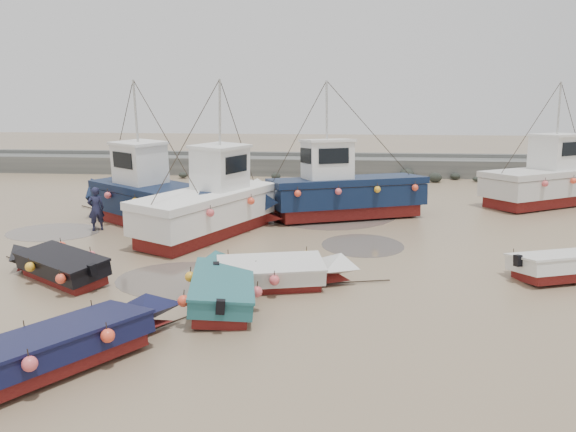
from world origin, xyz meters
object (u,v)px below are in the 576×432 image
(cabin_boat_3, at_px, (551,179))
(dinghy_2, at_px, (221,283))
(dinghy_5, at_px, (283,269))
(cabin_boat_0, at_px, (146,194))
(cabin_boat_1, at_px, (215,201))
(dinghy_4, at_px, (57,261))
(cabin_boat_2, at_px, (335,190))
(dinghy_1, at_px, (66,341))
(person, at_px, (98,230))

(cabin_boat_3, bearing_deg, dinghy_2, -74.01)
(dinghy_2, relative_size, dinghy_5, 1.10)
(cabin_boat_0, bearing_deg, cabin_boat_3, -35.44)
(dinghy_5, xyz_separation_m, cabin_boat_0, (-6.75, 7.57, 0.79))
(dinghy_2, bearing_deg, cabin_boat_1, 93.68)
(dinghy_2, relative_size, cabin_boat_1, 0.62)
(dinghy_2, height_order, dinghy_5, same)
(dinghy_5, height_order, cabin_boat_1, cabin_boat_1)
(cabin_boat_0, relative_size, cabin_boat_1, 0.90)
(dinghy_4, distance_m, dinghy_5, 7.15)
(cabin_boat_0, xyz_separation_m, cabin_boat_2, (8.23, 2.02, -0.02))
(dinghy_4, distance_m, cabin_boat_0, 7.41)
(cabin_boat_3, bearing_deg, cabin_boat_1, -95.80)
(dinghy_1, bearing_deg, cabin_boat_3, 84.48)
(dinghy_2, xyz_separation_m, dinghy_5, (1.59, 1.35, 0.01))
(dinghy_1, relative_size, cabin_boat_2, 0.58)
(dinghy_2, relative_size, cabin_boat_0, 0.68)
(dinghy_4, bearing_deg, cabin_boat_1, 2.18)
(dinghy_2, xyz_separation_m, person, (-6.94, 7.69, -0.55))
(cabin_boat_1, height_order, cabin_boat_2, same)
(cabin_boat_1, relative_size, cabin_boat_3, 1.08)
(cabin_boat_0, distance_m, cabin_boat_3, 20.31)
(dinghy_4, relative_size, cabin_boat_3, 0.57)
(dinghy_5, relative_size, cabin_boat_1, 0.56)
(cabin_boat_2, bearing_deg, dinghy_5, 150.65)
(dinghy_2, bearing_deg, dinghy_5, 30.61)
(dinghy_4, height_order, cabin_boat_1, cabin_boat_1)
(dinghy_2, height_order, cabin_boat_2, cabin_boat_2)
(dinghy_2, bearing_deg, person, 122.41)
(dinghy_4, bearing_deg, cabin_boat_3, -21.77)
(dinghy_4, relative_size, dinghy_5, 0.94)
(dinghy_4, height_order, cabin_boat_3, cabin_boat_3)
(dinghy_5, relative_size, cabin_boat_2, 0.53)
(dinghy_2, distance_m, dinghy_5, 2.09)
(dinghy_4, xyz_separation_m, cabin_boat_1, (3.75, 6.08, 0.79))
(dinghy_4, xyz_separation_m, cabin_boat_2, (8.63, 9.38, 0.78))
(dinghy_4, distance_m, cabin_boat_3, 23.95)
(dinghy_1, bearing_deg, dinghy_2, 92.41)
(cabin_boat_3, bearing_deg, cabin_boat_0, -103.07)
(cabin_boat_1, height_order, cabin_boat_3, same)
(cabin_boat_2, distance_m, cabin_boat_3, 11.87)
(cabin_boat_0, xyz_separation_m, cabin_boat_1, (3.35, -1.28, -0.01))
(dinghy_5, relative_size, cabin_boat_3, 0.61)
(cabin_boat_3, distance_m, person, 22.43)
(dinghy_2, relative_size, dinghy_4, 1.16)
(cabin_boat_2, height_order, cabin_boat_3, same)
(dinghy_5, distance_m, cabin_boat_0, 10.17)
(person, bearing_deg, cabin_boat_1, 142.57)
(cabin_boat_2, bearing_deg, dinghy_2, 143.73)
(cabin_boat_1, bearing_deg, person, -154.72)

